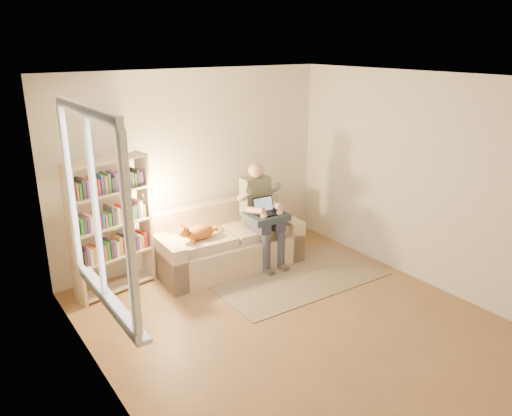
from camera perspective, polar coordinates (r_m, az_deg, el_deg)
floor at (r=5.58m, az=4.66°, el=-13.20°), size 4.50×4.50×0.00m
ceiling at (r=4.75m, az=5.50°, el=14.49°), size 4.00×4.50×0.02m
wall_left at (r=4.12m, az=-17.08°, el=-5.64°), size 0.02×4.50×2.60m
wall_right at (r=6.43m, az=18.96°, el=2.86°), size 0.02×4.50×2.60m
wall_back at (r=6.83m, az=-7.07°, el=4.62°), size 4.00×0.02×2.60m
window at (r=4.28m, az=-17.34°, el=-3.64°), size 0.12×1.52×1.69m
sofa at (r=6.80m, az=-3.38°, el=-4.20°), size 1.98×0.97×0.83m
person at (r=6.72m, az=0.53°, el=-0.03°), size 0.41×0.63×1.39m
cat at (r=6.38m, az=-6.59°, el=-2.76°), size 0.61×0.23×0.22m
blanket at (r=6.63m, az=0.98°, el=-1.02°), size 0.55×0.46×0.09m
laptop at (r=6.61m, az=0.93°, el=-0.20°), size 0.32×0.27×0.27m
bookshelf at (r=6.14m, az=-16.23°, el=-1.31°), size 1.14×0.45×1.67m
rug at (r=6.60m, az=4.57°, el=-7.77°), size 2.23×1.34×0.01m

